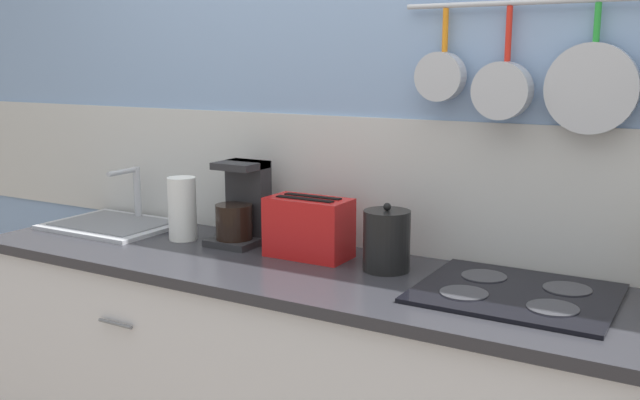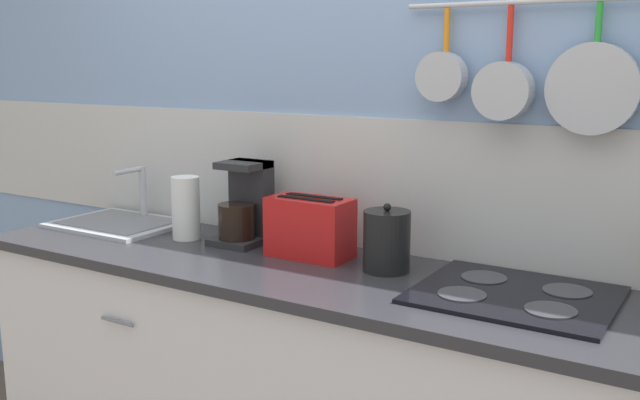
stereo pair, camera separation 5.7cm
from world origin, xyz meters
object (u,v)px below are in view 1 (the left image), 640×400
Objects in this scene: paper_towel_roll at (182,209)px; coffee_maker at (242,209)px; kettle at (387,240)px; toaster at (309,227)px.

paper_towel_roll is 0.22m from coffee_maker.
paper_towel_roll is at bearing -178.79° from kettle.
paper_towel_roll is 0.79m from kettle.
toaster is (0.30, -0.04, -0.02)m from coffee_maker.
coffee_maker reaches higher than toaster.
toaster is 1.37× the size of kettle.
paper_towel_roll is at bearing -176.71° from toaster.
paper_towel_roll is 0.78× the size of coffee_maker.
toaster is at bearing 3.29° from paper_towel_roll.
coffee_maker is 1.37× the size of kettle.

